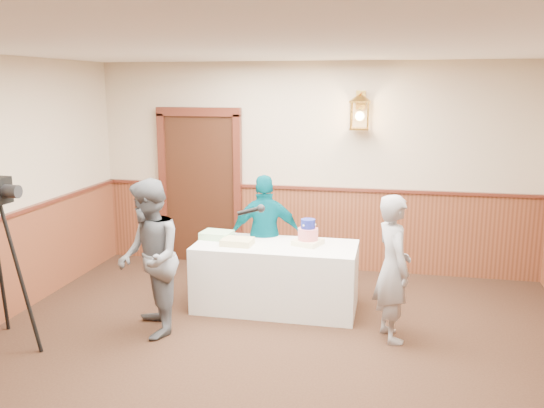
{
  "coord_description": "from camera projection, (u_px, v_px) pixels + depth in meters",
  "views": [
    {
      "loc": [
        1.04,
        -4.15,
        2.49
      ],
      "look_at": [
        -0.2,
        1.7,
        1.25
      ],
      "focal_mm": 38.0,
      "sensor_mm": 36.0,
      "label": 1
    }
  ],
  "objects": [
    {
      "name": "sheet_cake_yellow",
      "position": [
        237.0,
        242.0,
        6.38
      ],
      "size": [
        0.35,
        0.27,
        0.07
      ],
      "primitive_type": "cube",
      "rotation": [
        0.0,
        0.0,
        -0.04
      ],
      "color": "#E0DB85",
      "rests_on": "display_table"
    },
    {
      "name": "display_table",
      "position": [
        276.0,
        276.0,
        6.47
      ],
      "size": [
        1.8,
        0.8,
        0.75
      ],
      "primitive_type": "cube",
      "color": "white",
      "rests_on": "ground"
    },
    {
      "name": "ground",
      "position": [
        253.0,
        396.0,
        4.69
      ],
      "size": [
        7.0,
        7.0,
        0.0
      ],
      "primitive_type": "plane",
      "color": "black",
      "rests_on": "ground"
    },
    {
      "name": "tiered_cake",
      "position": [
        308.0,
        235.0,
        6.37
      ],
      "size": [
        0.36,
        0.36,
        0.29
      ],
      "rotation": [
        0.0,
        0.0,
        -0.34
      ],
      "color": "#FFF4BF",
      "rests_on": "display_table"
    },
    {
      "name": "baker",
      "position": [
        393.0,
        268.0,
        5.63
      ],
      "size": [
        0.52,
        0.63,
        1.47
      ],
      "primitive_type": "imported",
      "rotation": [
        0.0,
        0.0,
        1.94
      ],
      "color": "gray",
      "rests_on": "ground"
    },
    {
      "name": "assistant_p",
      "position": [
        266.0,
        236.0,
        6.8
      ],
      "size": [
        0.93,
        0.59,
        1.47
      ],
      "primitive_type": "imported",
      "rotation": [
        0.0,
        0.0,
        3.44
      ],
      "color": "#005161",
      "rests_on": "ground"
    },
    {
      "name": "room_shell",
      "position": [
        258.0,
        203.0,
        4.83
      ],
      "size": [
        6.02,
        7.02,
        2.81
      ],
      "color": "#C8B196",
      "rests_on": "ground"
    },
    {
      "name": "sheet_cake_green",
      "position": [
        217.0,
        235.0,
        6.65
      ],
      "size": [
        0.37,
        0.31,
        0.08
      ],
      "primitive_type": "cube",
      "rotation": [
        0.0,
        0.0,
        -0.1
      ],
      "color": "#A9EFAA",
      "rests_on": "display_table"
    },
    {
      "name": "interviewer",
      "position": [
        149.0,
        258.0,
        5.73
      ],
      "size": [
        1.54,
        0.97,
        1.59
      ],
      "rotation": [
        0.0,
        0.0,
        -1.06
      ],
      "color": "slate",
      "rests_on": "ground"
    }
  ]
}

